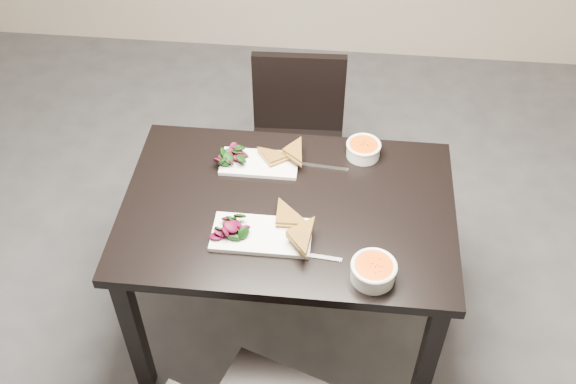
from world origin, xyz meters
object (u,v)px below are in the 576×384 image
at_px(plate_far, 260,163).
at_px(soup_bowl_far, 363,149).
at_px(chair_far, 297,136).
at_px(soup_bowl_near, 373,270).
at_px(plate_near, 262,235).
at_px(table, 288,224).

bearing_deg(plate_far, soup_bowl_far, 13.55).
height_order(chair_far, soup_bowl_near, chair_far).
bearing_deg(soup_bowl_near, plate_far, 131.23).
height_order(plate_near, soup_bowl_near, soup_bowl_near).
bearing_deg(soup_bowl_far, plate_far, -166.45).
xyz_separation_m(table, plate_far, (-0.13, 0.20, 0.11)).
bearing_deg(plate_near, soup_bowl_near, -19.98).
relative_size(plate_far, soup_bowl_far, 2.19).
relative_size(chair_far, plate_far, 2.88).
height_order(plate_near, soup_bowl_far, soup_bowl_far).
bearing_deg(plate_near, chair_far, 86.85).
relative_size(table, soup_bowl_far, 8.91).
bearing_deg(chair_far, plate_far, -104.05).
distance_m(soup_bowl_near, plate_far, 0.66).
relative_size(plate_near, plate_far, 1.16).
relative_size(table, plate_near, 3.51).
distance_m(table, soup_bowl_far, 0.42).
height_order(table, soup_bowl_near, soup_bowl_near).
bearing_deg(plate_near, soup_bowl_far, 53.47).
distance_m(chair_far, soup_bowl_near, 1.09).
height_order(chair_far, soup_bowl_far, chair_far).
bearing_deg(soup_bowl_near, plate_near, 160.02).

